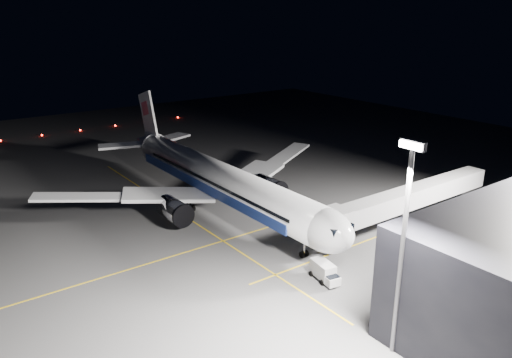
{
  "coord_description": "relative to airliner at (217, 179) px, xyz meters",
  "views": [
    {
      "loc": [
        64.66,
        -40.23,
        30.67
      ],
      "look_at": [
        4.85,
        3.59,
        6.0
      ],
      "focal_mm": 35.0,
      "sensor_mm": 36.0,
      "label": 1
    }
  ],
  "objects": [
    {
      "name": "safety_cone_a",
      "position": [
        4.99,
        4.0,
        -4.88
      ],
      "size": [
        0.38,
        0.38,
        0.57
      ],
      "primitive_type": "cone",
      "color": "#FF600A",
      "rests_on": "ground"
    },
    {
      "name": "ground",
      "position": [
        1.08,
        0.0,
        -5.16
      ],
      "size": [
        200.0,
        200.0,
        0.0
      ],
      "primitive_type": "plane",
      "color": "#4C4C4F",
      "rests_on": "ground"
    },
    {
      "name": "jet_bridge",
      "position": [
        23.08,
        18.06,
        -0.58
      ],
      "size": [
        3.6,
        34.4,
        6.3
      ],
      "color": "#B2B2B7",
      "rests_on": "ground"
    },
    {
      "name": "safety_cone_c",
      "position": [
        -1.93,
        12.62,
        -4.82
      ],
      "size": [
        0.45,
        0.45,
        0.68
      ],
      "primitive_type": "cone",
      "color": "#FF600A",
      "rests_on": "ground"
    },
    {
      "name": "guide_line_cross",
      "position": [
        1.08,
        -6.0,
        -5.16
      ],
      "size": [
        70.0,
        0.25,
        0.01
      ],
      "primitive_type": "cube",
      "color": "gold",
      "rests_on": "ground"
    },
    {
      "name": "airliner",
      "position": [
        0.0,
        0.0,
        0.0
      ],
      "size": [
        61.48,
        54.22,
        16.64
      ],
      "color": "silver",
      "rests_on": "ground"
    },
    {
      "name": "safety_cone_b",
      "position": [
        7.08,
        4.0,
        -4.83
      ],
      "size": [
        0.44,
        0.44,
        0.66
      ],
      "primitive_type": "cone",
      "color": "#FF600A",
      "rests_on": "ground"
    },
    {
      "name": "guide_line_side",
      "position": [
        23.08,
        10.0,
        -5.16
      ],
      "size": [
        0.25,
        40.0,
        0.01
      ],
      "primitive_type": "cube",
      "color": "gold",
      "rests_on": "ground"
    },
    {
      "name": "guide_line_main",
      "position": [
        11.08,
        0.0,
        -5.16
      ],
      "size": [
        0.25,
        80.0,
        0.01
      ],
      "primitive_type": "cube",
      "color": "gold",
      "rests_on": "ground"
    },
    {
      "name": "taxiway_lights",
      "position": [
        -70.92,
        0.0,
        -4.94
      ],
      "size": [
        0.44,
        60.44,
        0.44
      ],
      "color": "#FF140A",
      "rests_on": "ground"
    },
    {
      "name": "service_truck",
      "position": [
        27.64,
        -2.07,
        -3.95
      ],
      "size": [
        4.67,
        2.55,
        2.26
      ],
      "rotation": [
        0.0,
        0.0,
        -0.18
      ],
      "color": "silver",
      "rests_on": "ground"
    },
    {
      "name": "baggage_tug",
      "position": [
        -5.66,
        11.9,
        -4.37
      ],
      "size": [
        2.84,
        2.55,
        1.71
      ],
      "rotation": [
        0.0,
        0.0,
        0.34
      ],
      "color": "black",
      "rests_on": "ground"
    },
    {
      "name": "floodlight_mast_south",
      "position": [
        41.08,
        -6.01,
        7.21
      ],
      "size": [
        2.4,
        0.67,
        20.7
      ],
      "color": "#59595E",
      "rests_on": "ground"
    }
  ]
}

